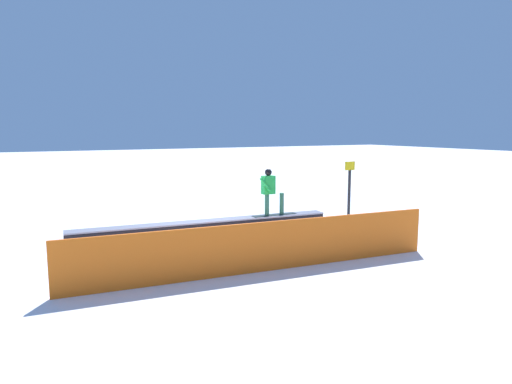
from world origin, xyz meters
The scene contains 5 objects.
ground_plane centered at (0.00, 0.00, 0.00)m, with size 120.00×120.00×0.00m, color white.
grind_box centered at (0.00, 0.00, 0.25)m, with size 7.95×1.17×0.54m.
snowboarder centered at (-2.12, 0.19, 1.36)m, with size 1.51×0.42×1.50m.
safety_fence centered at (0.00, 3.64, 0.58)m, with size 9.08×0.06×1.17m, color orange.
trail_marker centered at (-5.26, 0.24, 1.15)m, with size 0.40×0.10×2.17m.
Camera 1 is at (4.89, 12.59, 3.29)m, focal length 31.84 mm.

